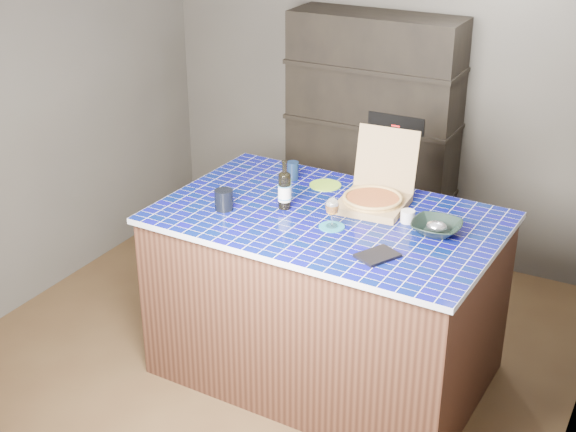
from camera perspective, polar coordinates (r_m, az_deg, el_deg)
The scene contains 14 objects.
room at distance 4.40m, azimuth -1.57°, elevation 3.83°, with size 3.50×3.50×3.50m.
shelving_unit at distance 5.81m, azimuth 6.03°, elevation 5.39°, with size 1.20×0.41×1.80m.
kitchen_island at distance 4.58m, azimuth 2.74°, elevation -5.66°, with size 1.88×1.23×1.01m.
pizza_box at distance 4.46m, azimuth 6.14°, elevation 1.37°, with size 0.38×0.46×0.39m.
mead_bottle at distance 4.38m, azimuth -0.25°, elevation 1.89°, with size 0.08×0.08×0.28m.
teal_trivet at distance 4.21m, azimuth 3.13°, elevation -0.77°, with size 0.14×0.14×0.01m, color #196F83.
wine_glass at distance 4.16m, azimuth 3.17°, elevation 0.63°, with size 0.07×0.07×0.16m.
tumbler at distance 4.40m, azimuth -4.58°, elevation 1.16°, with size 0.10×0.10×0.11m, color black.
dvd_case at distance 3.93m, azimuth 6.38°, elevation -2.82°, with size 0.14×0.20×0.02m, color black.
bowl at distance 4.20m, azimuth 10.51°, elevation -0.82°, with size 0.26×0.26×0.06m, color black.
foil_contents at distance 4.19m, azimuth 10.52°, elevation -0.71°, with size 0.11×0.09×0.05m, color silver.
white_jar at distance 4.30m, azimuth 8.51°, elevation -0.03°, with size 0.08×0.08×0.07m, color silver.
navy_cup at distance 4.79m, azimuth 0.34°, elevation 3.25°, with size 0.07×0.07×0.11m, color #0E1C33.
green_trivet at distance 4.72m, azimuth 2.67°, elevation 2.21°, with size 0.19×0.19×0.01m, color #86BF29.
Camera 1 is at (2.05, -3.56, 2.83)m, focal length 50.00 mm.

